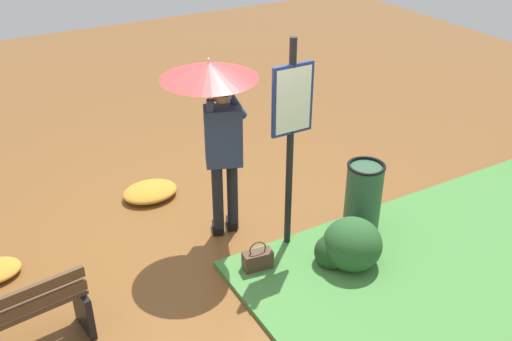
% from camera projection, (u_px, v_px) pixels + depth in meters
% --- Properties ---
extents(ground_plane, '(18.00, 18.00, 0.00)m').
position_uv_depth(ground_plane, '(206.00, 238.00, 6.40)').
color(ground_plane, brown).
extents(person_with_umbrella, '(0.96, 0.96, 2.04)m').
position_uv_depth(person_with_umbrella, '(216.00, 105.00, 5.73)').
color(person_with_umbrella, black).
rests_on(person_with_umbrella, ground_plane).
extents(info_sign_post, '(0.44, 0.07, 2.30)m').
position_uv_depth(info_sign_post, '(291.00, 124.00, 5.58)').
color(info_sign_post, black).
rests_on(info_sign_post, ground_plane).
extents(handbag, '(0.32, 0.18, 0.37)m').
position_uv_depth(handbag, '(258.00, 261.00, 5.84)').
color(handbag, '#4C3323').
rests_on(handbag, ground_plane).
extents(park_bench, '(1.40, 0.54, 0.75)m').
position_uv_depth(park_bench, '(3.00, 323.00, 4.71)').
color(park_bench, black).
rests_on(park_bench, ground_plane).
extents(trash_bin, '(0.42, 0.42, 0.83)m').
position_uv_depth(trash_bin, '(363.00, 197.00, 6.35)').
color(trash_bin, '#2D5138').
rests_on(trash_bin, ground_plane).
extents(shrub_cluster, '(0.66, 0.60, 0.54)m').
position_uv_depth(shrub_cluster, '(348.00, 246.00, 5.86)').
color(shrub_cluster, '#285628').
rests_on(shrub_cluster, ground_plane).
extents(leaf_pile_by_bench, '(0.68, 0.54, 0.15)m').
position_uv_depth(leaf_pile_by_bench, '(150.00, 192.00, 7.12)').
color(leaf_pile_by_bench, '#C68428').
rests_on(leaf_pile_by_bench, ground_plane).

